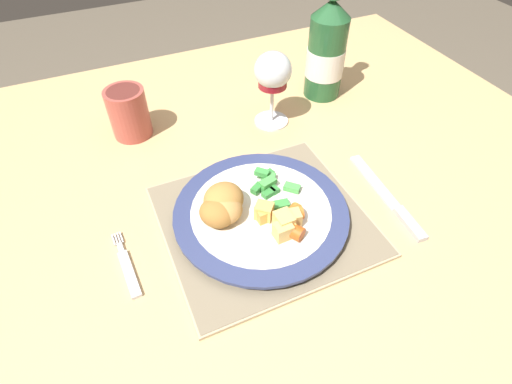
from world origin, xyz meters
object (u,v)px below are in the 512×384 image
table_knife (392,202)px  drinking_cup (128,112)px  wine_glass (273,74)px  dinner_plate (261,214)px  dining_table (249,201)px  fork (128,268)px  bottle (326,51)px

table_knife → drinking_cup: bearing=133.8°
table_knife → wine_glass: bearing=105.9°
dinner_plate → drinking_cup: 0.34m
dining_table → table_knife: bearing=-43.7°
dinner_plate → wine_glass: bearing=60.9°
fork → dinner_plate: bearing=1.6°
table_knife → bottle: bottle is taller
fork → wine_glass: (0.35, 0.24, 0.10)m
fork → table_knife: table_knife is taller
fork → bottle: size_ratio=0.45×
dining_table → drinking_cup: size_ratio=13.19×
dinner_plate → fork: (-0.21, -0.01, -0.01)m
table_knife → bottle: size_ratio=0.77×
table_knife → drinking_cup: size_ratio=2.18×
table_knife → wine_glass: (-0.08, 0.29, 0.10)m
bottle → dinner_plate: bearing=-134.3°
dinner_plate → bottle: (0.28, 0.29, 0.08)m
dining_table → fork: 0.29m
table_knife → wine_glass: 0.32m
bottle → table_knife: bearing=-101.0°
dining_table → wine_glass: wine_glass is taller
dinner_plate → table_knife: (0.22, -0.05, -0.01)m
fork → drinking_cup: bearing=76.5°
dining_table → drinking_cup: drinking_cup is taller
dinner_plate → fork: bearing=-178.4°
fork → bottle: bearing=30.8°
wine_glass → bottle: bottle is taller
wine_glass → drinking_cup: 0.29m
dinner_plate → bottle: size_ratio=1.00×
dinner_plate → wine_glass: (0.13, 0.24, 0.09)m
wine_glass → dining_table: bearing=-131.6°
dinner_plate → bottle: 0.41m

